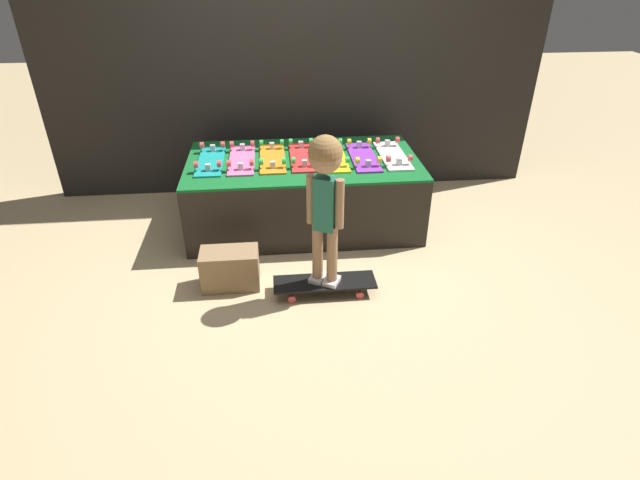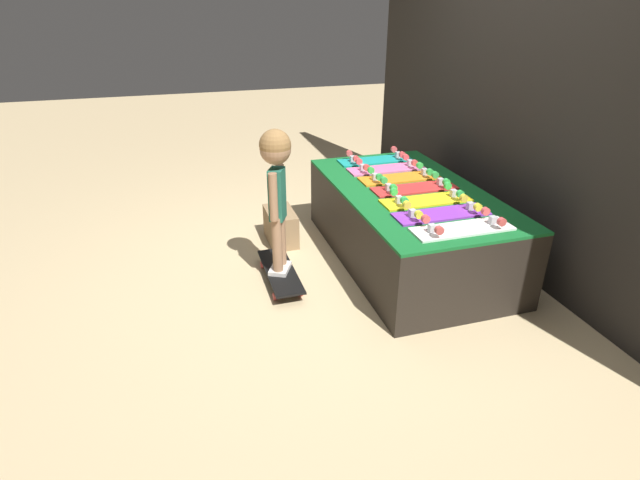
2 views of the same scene
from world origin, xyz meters
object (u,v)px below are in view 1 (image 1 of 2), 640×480
(skateboard_pink_on_rack, at_px, (242,159))
(skateboard_yellow_on_rack, at_px, (333,156))
(skateboard_red_on_rack, at_px, (303,156))
(skateboard_orange_on_rack, at_px, (272,157))
(storage_box, at_px, (230,269))
(child, at_px, (325,184))
(skateboard_purple_on_rack, at_px, (363,156))
(skateboard_white_on_rack, at_px, (393,154))
(skateboard_on_floor, at_px, (325,283))
(skateboard_teal_on_rack, at_px, (211,160))

(skateboard_pink_on_rack, height_order, skateboard_yellow_on_rack, same)
(skateboard_red_on_rack, bearing_deg, skateboard_pink_on_rack, -178.31)
(skateboard_pink_on_rack, relative_size, skateboard_yellow_on_rack, 1.00)
(skateboard_orange_on_rack, xyz_separation_m, storage_box, (-0.33, -0.90, -0.45))
(skateboard_orange_on_rack, xyz_separation_m, child, (0.31, -1.05, 0.22))
(skateboard_yellow_on_rack, distance_m, child, 1.06)
(skateboard_purple_on_rack, bearing_deg, skateboard_pink_on_rack, 178.03)
(skateboard_orange_on_rack, bearing_deg, skateboard_purple_on_rack, -3.26)
(skateboard_pink_on_rack, relative_size, storage_box, 1.63)
(skateboard_white_on_rack, height_order, storage_box, skateboard_white_on_rack)
(child, bearing_deg, skateboard_purple_on_rack, 94.10)
(skateboard_orange_on_rack, height_order, child, child)
(skateboard_red_on_rack, relative_size, skateboard_purple_on_rack, 1.00)
(skateboard_pink_on_rack, height_order, skateboard_purple_on_rack, same)
(skateboard_orange_on_rack, height_order, skateboard_purple_on_rack, same)
(skateboard_red_on_rack, bearing_deg, skateboard_purple_on_rack, -5.61)
(skateboard_orange_on_rack, bearing_deg, skateboard_white_on_rack, -1.89)
(skateboard_orange_on_rack, bearing_deg, skateboard_on_floor, -73.43)
(child, bearing_deg, skateboard_white_on_rack, 83.58)
(skateboard_orange_on_rack, relative_size, skateboard_purple_on_rack, 1.00)
(skateboard_on_floor, distance_m, storage_box, 0.66)
(skateboard_yellow_on_rack, height_order, child, child)
(child, bearing_deg, skateboard_yellow_on_rack, 107.00)
(skateboard_teal_on_rack, bearing_deg, skateboard_red_on_rack, 0.99)
(skateboard_white_on_rack, distance_m, skateboard_on_floor, 1.32)
(storage_box, bearing_deg, child, -13.13)
(skateboard_pink_on_rack, bearing_deg, skateboard_white_on_rack, -1.13)
(skateboard_pink_on_rack, relative_size, skateboard_on_floor, 0.92)
(skateboard_white_on_rack, xyz_separation_m, storage_box, (-1.31, -0.87, -0.45))
(skateboard_red_on_rack, bearing_deg, skateboard_on_floor, -86.32)
(skateboard_on_floor, bearing_deg, skateboard_red_on_rack, 93.68)
(child, bearing_deg, skateboard_on_floor, -63.22)
(skateboard_yellow_on_rack, xyz_separation_m, child, (-0.18, -1.03, 0.22))
(skateboard_teal_on_rack, distance_m, skateboard_purple_on_rack, 1.22)
(skateboard_teal_on_rack, distance_m, skateboard_pink_on_rack, 0.24)
(skateboard_teal_on_rack, xyz_separation_m, skateboard_purple_on_rack, (1.22, -0.04, 0.00))
(skateboard_pink_on_rack, relative_size, skateboard_purple_on_rack, 1.00)
(skateboard_orange_on_rack, xyz_separation_m, skateboard_purple_on_rack, (0.73, -0.04, 0.00))
(skateboard_pink_on_rack, distance_m, skateboard_yellow_on_rack, 0.73)
(skateboard_orange_on_rack, bearing_deg, skateboard_red_on_rack, 1.46)
(skateboard_yellow_on_rack, bearing_deg, skateboard_orange_on_rack, 177.09)
(skateboard_red_on_rack, relative_size, storage_box, 1.63)
(skateboard_red_on_rack, xyz_separation_m, skateboard_purple_on_rack, (0.49, -0.05, 0.00))
(skateboard_teal_on_rack, xyz_separation_m, skateboard_pink_on_rack, (0.24, -0.00, 0.00))
(skateboard_teal_on_rack, xyz_separation_m, skateboard_yellow_on_rack, (0.98, -0.02, 0.00))
(skateboard_yellow_on_rack, relative_size, skateboard_purple_on_rack, 1.00)
(skateboard_orange_on_rack, height_order, skateboard_yellow_on_rack, same)
(skateboard_pink_on_rack, distance_m, child, 1.20)
(skateboard_teal_on_rack, distance_m, skateboard_white_on_rack, 1.47)
(skateboard_orange_on_rack, bearing_deg, skateboard_pink_on_rack, -178.08)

